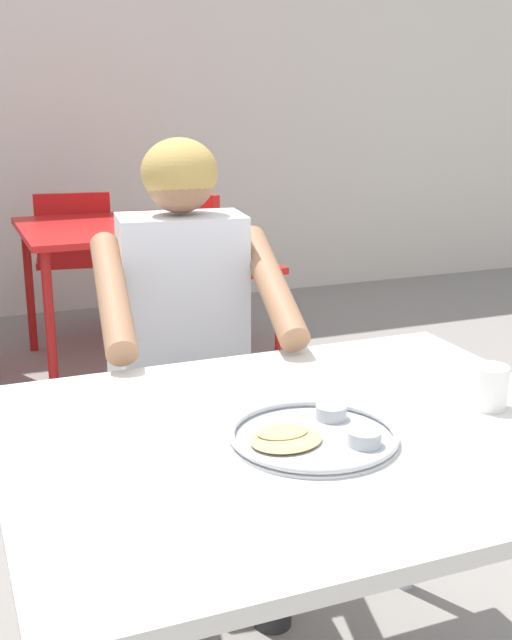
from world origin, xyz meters
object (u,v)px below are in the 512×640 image
chair_red_far (75,251)px  table_foreground (307,462)px  thali_tray (314,434)px  drinking_cup (489,386)px  diner_foreground (189,329)px  chair_foreground (176,390)px  table_background_red (103,243)px  chair_red_right (218,258)px

chair_red_far → table_foreground: bearing=-91.6°
table_foreground → thali_tray: thali_tray is taller
chair_red_far → drinking_cup: bearing=-84.8°
diner_foreground → chair_red_far: 2.51m
diner_foreground → chair_foreground: bearing=84.5°
drinking_cup → diner_foreground: size_ratio=0.07×
chair_foreground → chair_red_far: size_ratio=0.98×
thali_tray → table_background_red: 2.67m
table_foreground → thali_tray: (-0.01, -0.05, 0.08)m
diner_foreground → table_background_red: diner_foreground is taller
diner_foreground → table_background_red: 1.90m
chair_foreground → table_background_red: size_ratio=0.91×
thali_tray → chair_foreground: (0.02, 0.98, -0.27)m
table_foreground → table_background_red: 2.62m
table_foreground → chair_red_right: 2.70m
table_foreground → chair_red_right: chair_red_right is taller
table_foreground → diner_foreground: (-0.01, 0.72, 0.07)m
diner_foreground → chair_red_right: diner_foreground is taller
drinking_cup → chair_red_right: 2.67m
chair_red_right → chair_red_far: chair_red_right is taller
thali_tray → chair_foreground: bearing=88.9°
thali_tray → chair_red_far: 3.27m
table_foreground → table_background_red: bearing=87.1°
diner_foreground → table_background_red: bearing=85.7°
table_foreground → table_background_red: table_foreground is taller
table_foreground → chair_red_right: (0.73, 2.60, -0.15)m
chair_foreground → diner_foreground: diner_foreground is taller
drinking_cup → chair_red_right: chair_red_right is taller
thali_tray → diner_foreground: diner_foreground is taller
table_background_red → diner_foreground: bearing=-94.3°
thali_tray → chair_red_right: bearing=74.4°
thali_tray → chair_red_right: size_ratio=0.36×
chair_foreground → chair_red_far: chair_red_far is taller
chair_foreground → table_background_red: 1.69m
thali_tray → diner_foreground: size_ratio=0.25×
table_foreground → chair_foreground: chair_foreground is taller
drinking_cup → table_background_red: size_ratio=0.10×
chair_foreground → chair_red_right: 1.82m
drinking_cup → table_foreground: bearing=174.4°
drinking_cup → diner_foreground: bearing=117.6°
table_foreground → chair_red_far: (0.09, 3.21, -0.18)m
table_background_red → chair_red_right: size_ratio=1.03×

